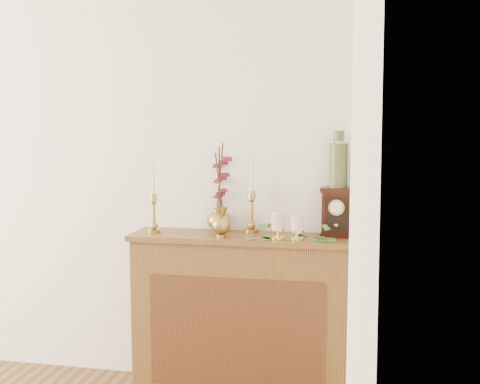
% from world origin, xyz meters
% --- Properties ---
extents(console_shelf, '(1.24, 0.34, 0.93)m').
position_xyz_m(console_shelf, '(1.40, 2.10, 0.44)').
color(console_shelf, brown).
rests_on(console_shelf, ground).
extents(candlestick_left, '(0.08, 0.08, 0.46)m').
position_xyz_m(candlestick_left, '(0.90, 2.08, 1.08)').
color(candlestick_left, '#A48941').
rests_on(candlestick_left, console_shelf).
extents(candlestick_center, '(0.08, 0.08, 0.50)m').
position_xyz_m(candlestick_center, '(1.45, 2.18, 1.09)').
color(candlestick_center, '#A48941').
rests_on(candlestick_center, console_shelf).
extents(bud_vase, '(0.10, 0.10, 0.17)m').
position_xyz_m(bud_vase, '(1.31, 2.00, 1.01)').
color(bud_vase, '#A48941').
rests_on(bud_vase, console_shelf).
extents(ginger_jar, '(0.21, 0.22, 0.51)m').
position_xyz_m(ginger_jar, '(1.26, 2.22, 1.16)').
color(ginger_jar, '#A48941').
rests_on(ginger_jar, console_shelf).
extents(pillar_candle_left, '(0.08, 0.08, 0.15)m').
position_xyz_m(pillar_candle_left, '(1.73, 2.00, 1.01)').
color(pillar_candle_left, gold).
rests_on(pillar_candle_left, console_shelf).
extents(pillar_candle_right, '(0.08, 0.08, 0.16)m').
position_xyz_m(pillar_candle_right, '(1.62, 2.01, 1.01)').
color(pillar_candle_right, gold).
rests_on(pillar_candle_right, console_shelf).
extents(ivy_garland, '(0.49, 0.24, 0.09)m').
position_xyz_m(ivy_garland, '(1.69, 2.06, 0.94)').
color(ivy_garland, '#3C762D').
rests_on(ivy_garland, console_shelf).
extents(mantel_clock, '(0.19, 0.14, 0.27)m').
position_xyz_m(mantel_clock, '(1.93, 2.17, 1.06)').
color(mantel_clock, black).
rests_on(mantel_clock, console_shelf).
extents(ceramic_vase, '(0.10, 0.10, 0.31)m').
position_xyz_m(ceramic_vase, '(1.93, 2.17, 1.34)').
color(ceramic_vase, '#1A3424').
rests_on(ceramic_vase, mantel_clock).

